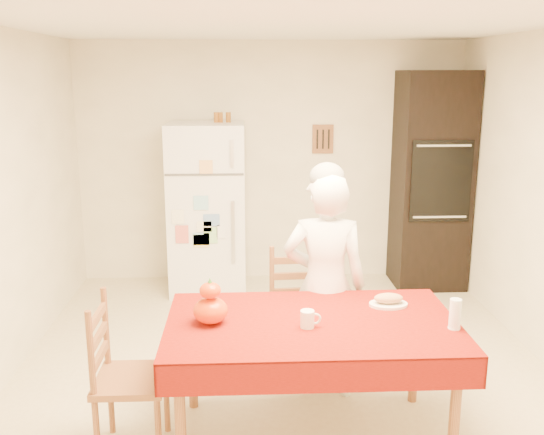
{
  "coord_description": "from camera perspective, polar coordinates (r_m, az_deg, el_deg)",
  "views": [
    {
      "loc": [
        -0.29,
        -4.08,
        2.17
      ],
      "look_at": [
        -0.08,
        0.2,
        1.15
      ],
      "focal_mm": 40.0,
      "sensor_mm": 36.0,
      "label": 1
    }
  ],
  "objects": [
    {
      "name": "floor",
      "position": [
        4.63,
        1.15,
        -14.53
      ],
      "size": [
        4.5,
        4.5,
        0.0
      ],
      "primitive_type": "plane",
      "color": "#C2B28C",
      "rests_on": "ground"
    },
    {
      "name": "room_shell",
      "position": [
        4.13,
        1.26,
        5.78
      ],
      "size": [
        4.02,
        4.52,
        2.51
      ],
      "color": "white",
      "rests_on": "ground"
    },
    {
      "name": "refrigerator",
      "position": [
        6.12,
        -6.09,
        0.88
      ],
      "size": [
        0.75,
        0.74,
        1.7
      ],
      "color": "white",
      "rests_on": "floor"
    },
    {
      "name": "oven_cabinet",
      "position": [
        6.4,
        14.76,
        3.35
      ],
      "size": [
        0.7,
        0.62,
        2.2
      ],
      "color": "black",
      "rests_on": "floor"
    },
    {
      "name": "dining_table",
      "position": [
        3.62,
        3.77,
        -10.72
      ],
      "size": [
        1.7,
        1.0,
        0.76
      ],
      "color": "brown",
      "rests_on": "floor"
    },
    {
      "name": "chair_far",
      "position": [
        4.45,
        2.45,
        -8.53
      ],
      "size": [
        0.44,
        0.42,
        0.95
      ],
      "rotation": [
        0.0,
        0.0,
        0.05
      ],
      "color": "brown",
      "rests_on": "floor"
    },
    {
      "name": "chair_left",
      "position": [
        3.69,
        -14.16,
        -13.82
      ],
      "size": [
        0.4,
        0.42,
        0.95
      ],
      "rotation": [
        0.0,
        0.0,
        1.57
      ],
      "color": "brown",
      "rests_on": "floor"
    },
    {
      "name": "seated_woman",
      "position": [
        4.12,
        4.99,
        -6.4
      ],
      "size": [
        0.61,
        0.44,
        1.56
      ],
      "primitive_type": "imported",
      "rotation": [
        0.0,
        0.0,
        3.01
      ],
      "color": "white",
      "rests_on": "floor"
    },
    {
      "name": "coffee_mug",
      "position": [
        3.49,
        3.35,
        -9.51
      ],
      "size": [
        0.08,
        0.08,
        0.1
      ],
      "primitive_type": "cylinder",
      "color": "white",
      "rests_on": "dining_table"
    },
    {
      "name": "pumpkin_lower",
      "position": [
        3.55,
        -5.8,
        -8.7
      ],
      "size": [
        0.2,
        0.2,
        0.15
      ],
      "primitive_type": "ellipsoid",
      "color": "#C84304",
      "rests_on": "dining_table"
    },
    {
      "name": "pumpkin_upper",
      "position": [
        3.51,
        -5.85,
        -6.85
      ],
      "size": [
        0.12,
        0.12,
        0.09
      ],
      "primitive_type": "ellipsoid",
      "color": "#C84D04",
      "rests_on": "pumpkin_lower"
    },
    {
      "name": "wine_glass",
      "position": [
        3.61,
        16.85,
        -8.69
      ],
      "size": [
        0.07,
        0.07,
        0.18
      ],
      "primitive_type": "cylinder",
      "color": "white",
      "rests_on": "dining_table"
    },
    {
      "name": "bread_plate",
      "position": [
        3.87,
        10.89,
        -8.03
      ],
      "size": [
        0.24,
        0.24,
        0.02
      ],
      "primitive_type": "cylinder",
      "color": "white",
      "rests_on": "dining_table"
    },
    {
      "name": "bread_loaf",
      "position": [
        3.86,
        10.91,
        -7.47
      ],
      "size": [
        0.18,
        0.1,
        0.06
      ],
      "primitive_type": "ellipsoid",
      "color": "#A88752",
      "rests_on": "bread_plate"
    },
    {
      "name": "spice_jar_left",
      "position": [
        6.03,
        -5.26,
        9.37
      ],
      "size": [
        0.05,
        0.05,
        0.1
      ],
      "primitive_type": "cylinder",
      "color": "#94541A",
      "rests_on": "refrigerator"
    },
    {
      "name": "spice_jar_mid",
      "position": [
        6.03,
        -4.88,
        9.38
      ],
      "size": [
        0.05,
        0.05,
        0.1
      ],
      "primitive_type": "cylinder",
      "color": "brown",
      "rests_on": "refrigerator"
    },
    {
      "name": "spice_jar_right",
      "position": [
        6.03,
        -4.13,
        9.39
      ],
      "size": [
        0.05,
        0.05,
        0.1
      ],
      "primitive_type": "cylinder",
      "color": "brown",
      "rests_on": "refrigerator"
    }
  ]
}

